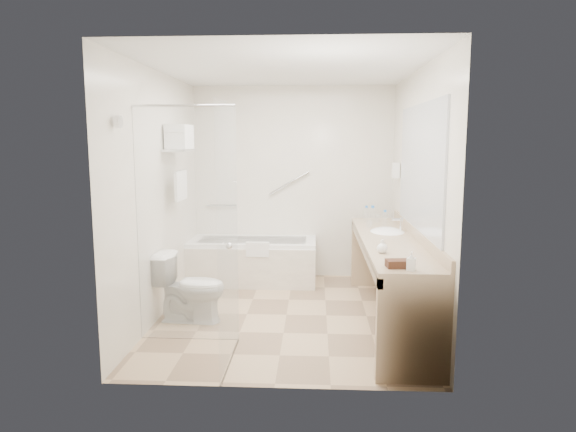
{
  "coord_description": "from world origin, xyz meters",
  "views": [
    {
      "loc": [
        0.29,
        -5.14,
        1.81
      ],
      "look_at": [
        0.0,
        0.3,
        1.0
      ],
      "focal_mm": 32.0,
      "sensor_mm": 36.0,
      "label": 1
    }
  ],
  "objects_px": {
    "bathtub": "(253,261)",
    "toilet": "(191,288)",
    "amenity_basket": "(398,264)",
    "vanity_counter": "(389,259)",
    "water_bottle_left": "(373,216)"
  },
  "relations": [
    {
      "from": "vanity_counter",
      "to": "water_bottle_left",
      "type": "bearing_deg",
      "value": 94.94
    },
    {
      "from": "toilet",
      "to": "water_bottle_left",
      "type": "distance_m",
      "value": 2.2
    },
    {
      "from": "amenity_basket",
      "to": "water_bottle_left",
      "type": "distance_m",
      "value": 2.02
    },
    {
      "from": "vanity_counter",
      "to": "water_bottle_left",
      "type": "height_order",
      "value": "water_bottle_left"
    },
    {
      "from": "vanity_counter",
      "to": "amenity_basket",
      "type": "xyz_separation_m",
      "value": [
        -0.1,
        -1.16,
        0.24
      ]
    },
    {
      "from": "toilet",
      "to": "water_bottle_left",
      "type": "bearing_deg",
      "value": -59.81
    },
    {
      "from": "bathtub",
      "to": "amenity_basket",
      "type": "bearing_deg",
      "value": -60.82
    },
    {
      "from": "water_bottle_left",
      "to": "vanity_counter",
      "type": "bearing_deg",
      "value": -85.06
    },
    {
      "from": "toilet",
      "to": "bathtub",
      "type": "bearing_deg",
      "value": -13.13
    },
    {
      "from": "vanity_counter",
      "to": "water_bottle_left",
      "type": "relative_size",
      "value": 12.39
    },
    {
      "from": "bathtub",
      "to": "toilet",
      "type": "xyz_separation_m",
      "value": [
        -0.45,
        -1.45,
        0.07
      ]
    },
    {
      "from": "toilet",
      "to": "amenity_basket",
      "type": "height_order",
      "value": "amenity_basket"
    },
    {
      "from": "water_bottle_left",
      "to": "toilet",
      "type": "bearing_deg",
      "value": -153.9
    },
    {
      "from": "toilet",
      "to": "water_bottle_left",
      "type": "height_order",
      "value": "water_bottle_left"
    },
    {
      "from": "bathtub",
      "to": "vanity_counter",
      "type": "xyz_separation_m",
      "value": [
        1.52,
        -1.39,
        0.36
      ]
    }
  ]
}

